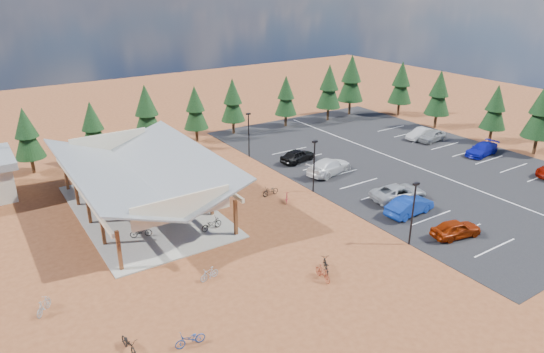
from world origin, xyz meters
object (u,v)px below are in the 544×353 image
object	(u,v)px
lamp_post_2	(249,132)
bike_9	(44,306)
car_1	(409,206)
car_3	(329,166)
bike_11	(323,273)
bike_5	(189,214)
bike_8	(129,344)
bike_7	(144,170)
bike_4	(211,224)
bike_15	(287,197)
trash_bin_0	(214,197)
lamp_post_1	(314,163)
bike_10	(190,339)
bike_3	(102,181)
car_9	(421,134)
lamp_post_0	(413,210)
bike_6	(160,190)
bike_0	(141,232)
bike_2	(121,210)
bike_13	(209,274)
trash_bin_1	(216,204)
bike_12	(326,265)
car_2	(399,193)
car_7	(482,149)
bike_14	(218,195)
car_8	(432,136)
car_0	(456,229)
bike_pavilion	(140,170)
bike_16	(270,191)
bike_1	(141,218)
car_4	(297,156)

from	to	relation	value
lamp_post_2	bike_9	distance (m)	30.58
car_1	car_3	bearing A→B (deg)	-5.36
bike_11	car_3	world-z (taller)	car_3
bike_5	bike_8	world-z (taller)	bike_5
car_1	bike_7	bearing A→B (deg)	33.29
bike_4	bike_15	distance (m)	8.33
trash_bin_0	lamp_post_1	bearing A→B (deg)	-19.15
bike_9	bike_10	distance (m)	9.82
bike_3	car_9	distance (m)	38.85
lamp_post_0	bike_6	distance (m)	23.08
bike_0	car_1	world-z (taller)	car_1
bike_2	bike_3	xyz separation A→B (m)	(0.47, 7.43, 0.04)
bike_2	bike_15	size ratio (longest dim) A/B	1.22
bike_7	bike_13	size ratio (longest dim) A/B	1.14
trash_bin_1	bike_15	size ratio (longest dim) A/B	0.60
lamp_post_2	bike_4	distance (m)	18.16
bike_8	bike_13	world-z (taller)	bike_8
bike_11	bike_3	bearing A→B (deg)	113.54
bike_12	car_2	xyz separation A→B (m)	(12.99, 5.41, 0.32)
lamp_post_1	bike_11	bearing A→B (deg)	-125.38
car_3	car_7	world-z (taller)	car_3
bike_10	bike_14	world-z (taller)	bike_14
bike_9	lamp_post_1	bearing A→B (deg)	-128.79
bike_0	bike_13	size ratio (longest dim) A/B	1.13
car_7	car_8	xyz separation A→B (m)	(-0.64, 6.62, 0.00)
lamp_post_0	car_0	distance (m)	4.67
bike_pavilion	bike_5	xyz separation A→B (m)	(2.58, -3.82, -3.28)
bike_16	car_8	xyz separation A→B (m)	(26.02, 2.65, 0.27)
bike_16	bike_5	bearing A→B (deg)	-92.84
bike_pavilion	bike_9	distance (m)	14.84
lamp_post_1	bike_10	size ratio (longest dim) A/B	2.95
bike_8	bike_10	xyz separation A→B (m)	(2.97, -1.46, -0.02)
lamp_post_1	bike_12	bearing A→B (deg)	-124.23
bike_15	car_7	bearing A→B (deg)	-147.27
bike_1	car_3	xyz separation A→B (m)	(20.25, 0.18, 0.25)
bike_1	car_3	distance (m)	20.25
bike_16	car_4	world-z (taller)	car_4
lamp_post_2	bike_0	size ratio (longest dim) A/B	3.02
bike_pavilion	car_1	distance (m)	23.38
bike_11	bike_16	xyz separation A→B (m)	(4.63, 13.54, -0.05)
car_0	car_9	distance (m)	25.86
trash_bin_0	bike_15	distance (m)	6.63
trash_bin_0	bike_1	xyz separation A→B (m)	(-7.03, -0.56, 0.15)
lamp_post_0	bike_1	bearing A→B (deg)	137.75
lamp_post_0	car_4	world-z (taller)	lamp_post_0
bike_16	car_3	xyz separation A→B (m)	(8.12, 1.23, 0.38)
bike_14	bike_0	bearing A→B (deg)	176.29
bike_15	car_9	size ratio (longest dim) A/B	0.35
car_0	car_2	bearing A→B (deg)	0.67
bike_2	car_0	distance (m)	27.71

